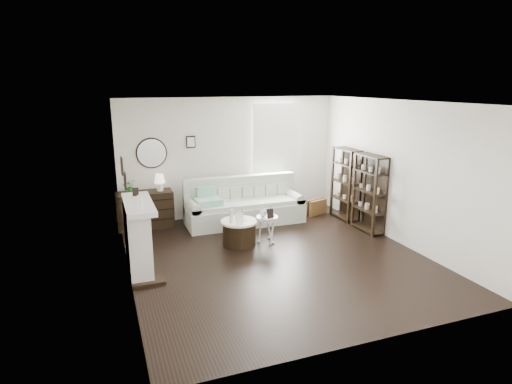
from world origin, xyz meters
name	(u,v)px	position (x,y,z in m)	size (l,w,h in m)	color
room	(261,145)	(0.73, 2.70, 1.60)	(5.50, 5.50, 5.50)	black
fireplace	(138,239)	(-2.32, 0.30, 0.54)	(0.50, 1.40, 1.84)	silver
shelf_unit_far	(346,184)	(2.33, 1.55, 0.80)	(0.30, 0.80, 1.60)	black
shelf_unit_near	(369,193)	(2.33, 0.65, 0.80)	(0.30, 0.80, 1.60)	black
sofa	(244,208)	(0.09, 2.08, 0.33)	(2.56, 0.88, 0.99)	beige
quilt	(208,202)	(-0.74, 1.95, 0.58)	(0.55, 0.45, 0.14)	#299774
suitcase	(316,207)	(1.87, 2.03, 0.18)	(0.53, 0.18, 0.35)	brown
dresser	(145,210)	(-1.99, 2.47, 0.39)	(1.16, 0.50, 0.78)	black
table_lamp	(160,182)	(-1.65, 2.47, 0.96)	(0.23, 0.23, 0.36)	beige
potted_plant	(129,187)	(-2.28, 2.42, 0.93)	(0.27, 0.24, 0.31)	#1D631C
drum_table	(239,232)	(-0.43, 0.81, 0.24)	(0.69, 0.69, 0.48)	black
pedestal_table	(267,219)	(0.12, 0.76, 0.48)	(0.43, 0.43, 0.52)	white
eiffel_drum	(242,214)	(-0.35, 0.86, 0.58)	(0.12, 0.12, 0.20)	black
bottle_drum	(231,215)	(-0.60, 0.73, 0.64)	(0.07, 0.07, 0.32)	silver
card_frame_drum	(239,218)	(-0.48, 0.64, 0.58)	(0.16, 0.01, 0.21)	white
eiffel_ped	(271,211)	(0.20, 0.79, 0.60)	(0.10, 0.10, 0.17)	black
flask_ped	(263,210)	(0.04, 0.78, 0.65)	(0.14, 0.14, 0.26)	silver
card_frame_ped	(270,213)	(0.14, 0.64, 0.61)	(0.13, 0.01, 0.18)	black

